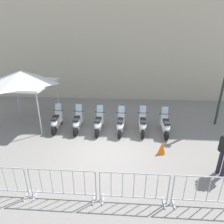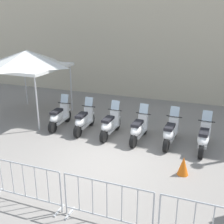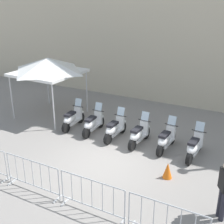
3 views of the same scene
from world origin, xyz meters
name	(u,v)px [view 2 (image 2 of 3)]	position (x,y,z in m)	size (l,w,h in m)	color
ground_plane	(105,162)	(0.00, 0.00, 0.00)	(120.00, 120.00, 0.00)	gray
motorcycle_0	(59,117)	(-2.81, 1.88, 0.45)	(0.56, 1.73, 1.24)	black
motorcycle_1	(83,121)	(-1.71, 1.87, 0.45)	(0.56, 1.73, 1.24)	black
motorcycle_2	(110,125)	(-0.60, 1.84, 0.45)	(0.56, 1.72, 1.24)	black
motorcycle_3	(139,129)	(0.50, 1.85, 0.45)	(0.56, 1.72, 1.24)	black
motorcycle_4	(170,133)	(1.60, 1.96, 0.45)	(0.56, 1.72, 1.24)	black
motorcycle_5	(204,138)	(2.71, 1.91, 0.45)	(0.56, 1.72, 1.24)	black
barrier_segment_1	(24,184)	(-0.98, -2.51, 0.52)	(2.02, 0.49, 1.07)	#B2B5B7
barrier_segment_2	(107,204)	(1.12, -2.45, 0.52)	(2.02, 0.49, 1.07)	#B2B5B7
canopy_tent	(27,59)	(-4.70, 2.64, 2.52)	(2.87, 2.87, 2.91)	silver
traffic_cone	(183,166)	(2.33, 0.19, 0.28)	(0.32, 0.32, 0.55)	orange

